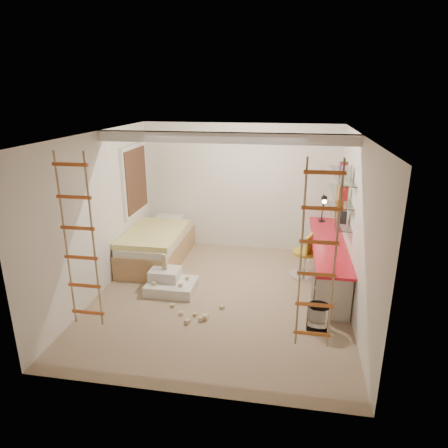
% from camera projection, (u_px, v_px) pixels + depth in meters
% --- Properties ---
extents(floor, '(4.50, 4.50, 0.00)m').
position_uv_depth(floor, '(221.00, 296.00, 6.52)').
color(floor, '#9A7A63').
rests_on(floor, ground).
extents(ceiling_beam, '(4.00, 0.18, 0.16)m').
position_uv_depth(ceiling_beam, '(224.00, 138.00, 6.00)').
color(ceiling_beam, white).
rests_on(ceiling_beam, ceiling).
extents(window_frame, '(0.06, 1.15, 1.35)m').
position_uv_depth(window_frame, '(134.00, 180.00, 7.75)').
color(window_frame, white).
rests_on(window_frame, wall_left).
extents(window_blind, '(0.02, 1.00, 1.20)m').
position_uv_depth(window_blind, '(136.00, 180.00, 7.74)').
color(window_blind, '#4C2D1E').
rests_on(window_blind, window_frame).
extents(rope_ladder_left, '(0.41, 0.04, 2.13)m').
position_uv_depth(rope_ladder_left, '(80.00, 243.00, 4.62)').
color(rope_ladder_left, '#DF5826').
rests_on(rope_ladder_left, ceiling).
extents(rope_ladder_right, '(0.41, 0.04, 2.13)m').
position_uv_depth(rope_ladder_right, '(318.00, 259.00, 4.19)').
color(rope_ladder_right, '#C85A22').
rests_on(rope_ladder_right, ceiling).
extents(waste_bin, '(0.31, 0.31, 0.39)m').
position_uv_depth(waste_bin, '(318.00, 318.00, 5.54)').
color(waste_bin, white).
rests_on(waste_bin, floor).
extents(desk, '(0.56, 2.80, 0.75)m').
position_uv_depth(desk, '(327.00, 260.00, 6.92)').
color(desk, red).
rests_on(desk, floor).
extents(shelves, '(0.25, 1.80, 0.71)m').
position_uv_depth(shelves, '(340.00, 195.00, 6.80)').
color(shelves, white).
rests_on(shelves, wall_right).
extents(bed, '(1.02, 2.00, 0.69)m').
position_uv_depth(bed, '(157.00, 245.00, 7.80)').
color(bed, '#AD7F51').
rests_on(bed, floor).
extents(task_lamp, '(0.14, 0.36, 0.57)m').
position_uv_depth(task_lamp, '(324.00, 204.00, 7.60)').
color(task_lamp, black).
rests_on(task_lamp, desk).
extents(swivel_chair, '(0.62, 0.62, 0.82)m').
position_uv_depth(swivel_chair, '(305.00, 262.00, 7.11)').
color(swivel_chair, '#BC9024').
rests_on(swivel_chair, floor).
extents(play_platform, '(0.80, 0.62, 0.35)m').
position_uv_depth(play_platform, '(170.00, 283.00, 6.67)').
color(play_platform, silver).
rests_on(play_platform, floor).
extents(toy_blocks, '(1.23, 1.10, 0.62)m').
position_uv_depth(toy_blocks, '(182.00, 293.00, 6.24)').
color(toy_blocks, '#CCB284').
rests_on(toy_blocks, floor).
extents(books, '(0.14, 0.64, 0.92)m').
position_uv_depth(books, '(341.00, 190.00, 6.78)').
color(books, '#262626').
rests_on(books, shelves).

